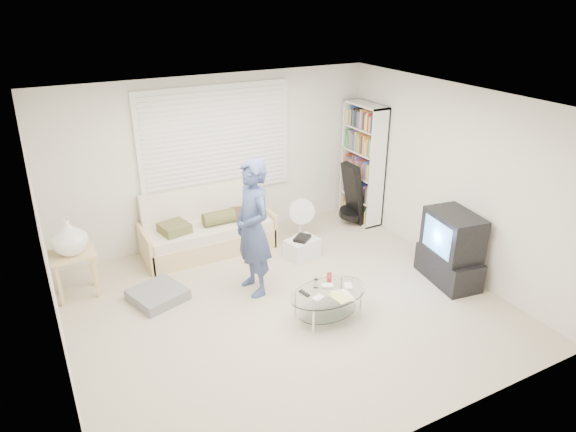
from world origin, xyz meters
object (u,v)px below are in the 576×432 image
futon_sofa (208,231)px  bookshelf (362,164)px  coffee_table (328,297)px  tv_unit (451,249)px

futon_sofa → bookshelf: 2.74m
bookshelf → futon_sofa: bearing=177.7°
futon_sofa → bookshelf: bearing=-2.3°
futon_sofa → bookshelf: size_ratio=0.98×
bookshelf → coffee_table: 3.05m
tv_unit → coffee_table: (-1.88, 0.01, -0.18)m
futon_sofa → bookshelf: bookshelf is taller
futon_sofa → bookshelf: (2.66, -0.11, 0.67)m
bookshelf → coffee_table: bearing=-132.2°
bookshelf → tv_unit: (-0.13, -2.21, -0.50)m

